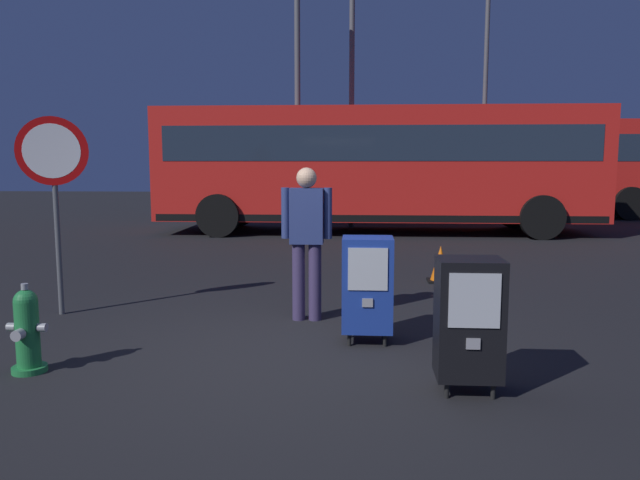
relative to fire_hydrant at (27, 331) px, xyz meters
name	(u,v)px	position (x,y,z in m)	size (l,w,h in m)	color
ground_plane	(278,356)	(2.00, 0.55, -0.35)	(60.00, 60.00, 0.00)	black
fire_hydrant	(27,331)	(0.00, 0.00, 0.00)	(0.33, 0.32, 0.75)	#1E7238
newspaper_box_primary	(469,318)	(3.54, -0.20, 0.22)	(0.48, 0.42, 1.02)	black
newspaper_box_secondary	(367,284)	(2.80, 1.04, 0.22)	(0.48, 0.42, 1.02)	black
stop_sign	(54,174)	(-0.68, 1.89, 1.25)	(0.71, 0.31, 2.23)	#4C4F54
pedestrian	(307,235)	(2.15, 1.84, 0.60)	(0.55, 0.22, 1.67)	#382D51
traffic_cone	(440,264)	(3.89, 4.11, -0.09)	(0.36, 0.36, 0.53)	black
bus_near	(376,163)	(3.10, 10.44, 1.36)	(10.51, 2.83, 3.00)	red
bus_far	(497,163)	(7.00, 15.10, 1.36)	(10.64, 3.33, 3.00)	red
street_light_near_left	(297,77)	(1.17, 10.33, 3.43)	(0.32, 0.32, 6.45)	#4C4F54
street_light_near_right	(352,51)	(2.46, 11.63, 4.25)	(0.32, 0.32, 8.04)	#4C4F54
street_light_far_left	(486,77)	(6.49, 14.68, 3.95)	(0.32, 0.32, 7.47)	#4C4F54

